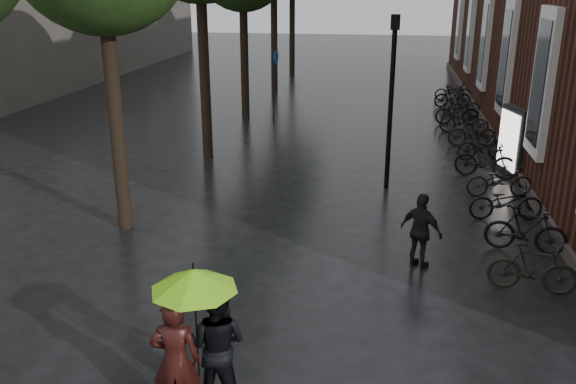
% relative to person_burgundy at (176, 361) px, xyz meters
% --- Properties ---
extents(person_burgundy, '(0.69, 0.53, 1.71)m').
position_rel_person_burgundy_xyz_m(person_burgundy, '(0.00, 0.00, 0.00)').
color(person_burgundy, black).
rests_on(person_burgundy, ground).
extents(person_black, '(0.92, 0.76, 1.73)m').
position_rel_person_burgundy_xyz_m(person_black, '(0.42, 0.43, 0.01)').
color(person_black, black).
rests_on(person_black, ground).
extents(lime_umbrella, '(1.10, 1.10, 1.61)m').
position_rel_person_burgundy_xyz_m(lime_umbrella, '(0.25, 0.15, 1.09)').
color(lime_umbrella, black).
rests_on(lime_umbrella, ground).
extents(pedestrian_walking, '(0.96, 0.80, 1.53)m').
position_rel_person_burgundy_xyz_m(pedestrian_walking, '(3.24, 4.97, -0.09)').
color(pedestrian_walking, black).
rests_on(pedestrian_walking, ground).
extents(parked_bicycles, '(2.03, 19.56, 1.05)m').
position_rel_person_burgundy_xyz_m(parked_bicycles, '(5.36, 13.79, -0.38)').
color(parked_bicycles, black).
rests_on(parked_bicycles, ground).
extents(ad_lightbox, '(0.30, 1.32, 1.99)m').
position_rel_person_burgundy_xyz_m(ad_lightbox, '(6.06, 11.44, 0.15)').
color(ad_lightbox, black).
rests_on(ad_lightbox, ground).
extents(lamp_post, '(0.24, 0.24, 4.57)m').
position_rel_person_burgundy_xyz_m(lamp_post, '(2.55, 9.77, 1.92)').
color(lamp_post, black).
rests_on(lamp_post, ground).
extents(cycle_sign, '(0.15, 0.52, 2.84)m').
position_rel_person_burgundy_xyz_m(cycle_sign, '(-1.89, 17.09, 1.02)').
color(cycle_sign, '#262628').
rests_on(cycle_sign, ground).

